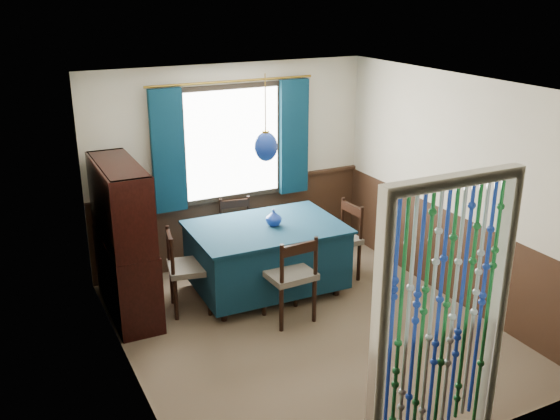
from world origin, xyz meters
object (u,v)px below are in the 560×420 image
chair_right (340,239)px  sideboard (125,262)px  pendant_lamp (266,146)px  chair_near (291,276)px  chair_far (238,233)px  vase_sideboard (123,224)px  bowl_shelf (132,217)px  chair_left (186,268)px  dining_table (266,254)px  vase_table (274,218)px

chair_right → sideboard: 2.52m
chair_right → pendant_lamp: 1.56m
chair_near → pendant_lamp: bearing=82.4°
chair_far → vase_sideboard: 1.55m
bowl_shelf → vase_sideboard: bearing=90.0°
chair_left → bowl_shelf: bearing=-79.8°
dining_table → chair_far: (-0.03, 0.76, 0.00)m
chair_far → sideboard: 1.61m
sideboard → bowl_shelf: size_ratio=8.93×
chair_far → vase_table: bearing=106.3°
chair_near → chair_left: chair_near is taller
sideboard → pendant_lamp: (1.55, -0.24, 1.15)m
chair_far → pendant_lamp: size_ratio=0.94×
vase_table → chair_near: bearing=-101.5°
chair_left → chair_right: bearing=99.9°
dining_table → chair_left: size_ratio=1.85×
chair_far → pendant_lamp: pendant_lamp is taller
vase_table → vase_sideboard: bearing=162.1°
dining_table → vase_sideboard: size_ratio=10.19×
chair_far → vase_table: size_ratio=5.11×
bowl_shelf → pendant_lamp: bearing=-0.0°
chair_far → sideboard: bearing=26.8°
chair_right → sideboard: (-2.50, 0.28, 0.09)m
chair_near → vase_table: bearing=75.4°
chair_right → chair_left: bearing=86.4°
pendant_lamp → vase_sideboard: 1.76m
chair_left → chair_right: chair_right is taller
dining_table → chair_near: 0.70m
vase_sideboard → pendant_lamp: bearing=-18.2°
sideboard → bowl_shelf: 0.63m
vase_sideboard → vase_table: bearing=-17.9°
pendant_lamp → sideboard: bearing=171.3°
vase_sideboard → chair_near: bearing=-39.7°
vase_sideboard → sideboard: bearing=-103.4°
chair_near → vase_table: (0.14, 0.68, 0.39)m
dining_table → vase_table: 0.44m
chair_left → bowl_shelf: (-0.53, 0.01, 0.67)m
chair_near → bowl_shelf: bearing=150.8°
vase_table → bowl_shelf: 1.59m
sideboard → chair_left: bearing=-21.7°
dining_table → sideboard: sideboard is taller
chair_near → dining_table: bearing=82.4°
pendant_lamp → bowl_shelf: 1.59m
chair_left → bowl_shelf: 0.86m
dining_table → chair_right: bearing=-1.3°
chair_right → chair_near: bearing=120.5°
chair_right → vase_sideboard: 2.53m
dining_table → chair_left: chair_left is taller
dining_table → vase_table: size_ratio=9.96×
chair_near → pendant_lamp: 1.41m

